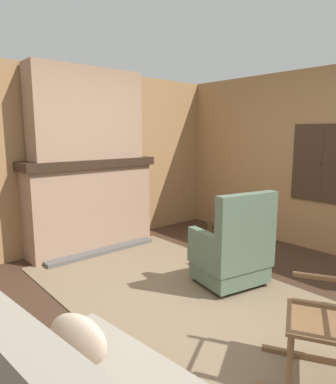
# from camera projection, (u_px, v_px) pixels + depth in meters

# --- Properties ---
(ground_plane) EXTENTS (14.00, 14.00, 0.00)m
(ground_plane) POSITION_uv_depth(u_px,v_px,m) (200.00, 303.00, 3.29)
(ground_plane) COLOR #3D281C
(wood_panel_wall_left) EXTENTS (0.06, 5.23, 2.47)m
(wood_panel_wall_left) POSITION_uv_depth(u_px,v_px,m) (81.00, 160.00, 4.82)
(wood_panel_wall_left) COLOR #9E7247
(wood_panel_wall_left) RESTS_ON ground
(wood_panel_wall_back) EXTENTS (5.23, 0.09, 2.47)m
(wood_panel_wall_back) POSITION_uv_depth(u_px,v_px,m) (322.00, 162.00, 4.59)
(wood_panel_wall_back) COLOR #9E7247
(wood_panel_wall_back) RESTS_ON ground
(fireplace_hearth) EXTENTS (0.63, 1.85, 1.26)m
(fireplace_hearth) POSITION_uv_depth(u_px,v_px,m) (91.00, 205.00, 4.74)
(fireplace_hearth) COLOR #9E7A60
(fireplace_hearth) RESTS_ON ground
(chimney_breast) EXTENTS (0.37, 1.54, 1.19)m
(chimney_breast) POSITION_uv_depth(u_px,v_px,m) (87.00, 114.00, 4.53)
(chimney_breast) COLOR #9E7A60
(chimney_breast) RESTS_ON fireplace_hearth
(area_rug) EXTENTS (3.50, 2.02, 0.01)m
(area_rug) POSITION_uv_depth(u_px,v_px,m) (182.00, 294.00, 3.45)
(area_rug) COLOR #7A664C
(area_rug) RESTS_ON ground
(armchair) EXTENTS (0.72, 0.81, 1.03)m
(armchair) POSITION_uv_depth(u_px,v_px,m) (233.00, 253.00, 3.59)
(armchair) COLOR #516651
(armchair) RESTS_ON ground
(rocking_chair) EXTENTS (0.92, 0.78, 1.27)m
(rocking_chair) POSITION_uv_depth(u_px,v_px,m) (334.00, 324.00, 2.15)
(rocking_chair) COLOR brown
(rocking_chair) RESTS_ON ground
(firewood_stack) EXTENTS (0.38, 0.41, 0.22)m
(firewood_stack) POSITION_uv_depth(u_px,v_px,m) (224.00, 226.00, 5.59)
(firewood_stack) COLOR brown
(firewood_stack) RESTS_ON ground
(oil_lamp_vase) EXTENTS (0.12, 0.12, 0.28)m
(oil_lamp_vase) POSITION_uv_depth(u_px,v_px,m) (62.00, 153.00, 4.42)
(oil_lamp_vase) COLOR #B24C42
(oil_lamp_vase) RESTS_ON fireplace_hearth
(storage_case) EXTENTS (0.13, 0.26, 0.13)m
(storage_case) POSITION_uv_depth(u_px,v_px,m) (107.00, 153.00, 4.86)
(storage_case) COLOR brown
(storage_case) RESTS_ON fireplace_hearth
(decorative_plate_on_mantel) EXTENTS (0.06, 0.24, 0.24)m
(decorative_plate_on_mantel) POSITION_uv_depth(u_px,v_px,m) (85.00, 150.00, 4.65)
(decorative_plate_on_mantel) COLOR gold
(decorative_plate_on_mantel) RESTS_ON fireplace_hearth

